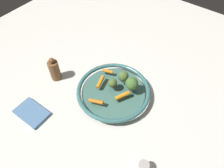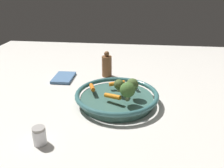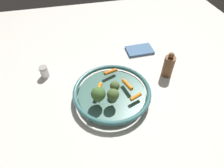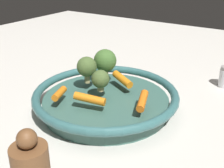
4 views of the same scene
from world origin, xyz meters
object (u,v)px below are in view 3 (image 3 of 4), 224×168
(baby_carrot_back, at_px, (110,72))
(baby_carrot_right, at_px, (127,85))
(pepper_mill, at_px, (168,66))
(baby_carrot_near_rim, at_px, (136,97))
(serving_bowl, at_px, (112,93))
(salt_shaker, at_px, (44,72))
(broccoli_floret_small, at_px, (98,94))
(broccoli_floret_edge, at_px, (115,86))
(baby_carrot_center, at_px, (98,89))
(broccoli_floret_large, at_px, (113,95))
(dish_towel, at_px, (140,50))

(baby_carrot_back, distance_m, baby_carrot_right, 0.11)
(baby_carrot_right, xyz_separation_m, pepper_mill, (-0.23, -0.08, -0.00))
(baby_carrot_near_rim, relative_size, pepper_mill, 0.39)
(serving_bowl, height_order, baby_carrot_near_rim, baby_carrot_near_rim)
(baby_carrot_right, xyz_separation_m, salt_shaker, (0.37, -0.20, -0.03))
(broccoli_floret_small, distance_m, salt_shaker, 0.35)
(broccoli_floret_small, xyz_separation_m, broccoli_floret_edge, (-0.08, -0.04, -0.01))
(baby_carrot_center, relative_size, broccoli_floret_large, 1.03)
(broccoli_floret_small, bearing_deg, pepper_mill, -160.41)
(baby_carrot_right, height_order, broccoli_floret_small, broccoli_floret_small)
(broccoli_floret_small, xyz_separation_m, pepper_mill, (-0.37, -0.13, -0.04))
(pepper_mill, bearing_deg, broccoli_floret_large, 25.14)
(serving_bowl, bearing_deg, broccoli_floret_large, 80.90)
(salt_shaker, bearing_deg, baby_carrot_near_rim, 143.89)
(baby_carrot_center, bearing_deg, salt_shaker, -40.19)
(baby_carrot_back, distance_m, baby_carrot_center, 0.12)
(baby_carrot_center, distance_m, salt_shaker, 0.31)
(broccoli_floret_edge, xyz_separation_m, pepper_mill, (-0.29, -0.09, -0.02))
(serving_bowl, height_order, broccoli_floret_small, broccoli_floret_small)
(baby_carrot_right, distance_m, broccoli_floret_large, 0.11)
(baby_carrot_right, relative_size, salt_shaker, 1.16)
(serving_bowl, distance_m, baby_carrot_back, 0.11)
(pepper_mill, bearing_deg, baby_carrot_near_rim, 34.89)
(baby_carrot_right, bearing_deg, pepper_mill, -161.57)
(baby_carrot_center, xyz_separation_m, broccoli_floret_edge, (-0.07, 0.02, 0.02))
(baby_carrot_back, height_order, pepper_mill, pepper_mill)
(serving_bowl, relative_size, broccoli_floret_edge, 6.71)
(baby_carrot_center, height_order, baby_carrot_right, same)
(baby_carrot_near_rim, distance_m, salt_shaker, 0.47)
(serving_bowl, distance_m, salt_shaker, 0.36)
(broccoli_floret_small, bearing_deg, broccoli_floret_edge, -152.70)
(serving_bowl, xyz_separation_m, dish_towel, (-0.23, -0.30, -0.02))
(baby_carrot_back, height_order, salt_shaker, baby_carrot_back)
(baby_carrot_near_rim, distance_m, broccoli_floret_edge, 0.10)
(baby_carrot_center, height_order, pepper_mill, pepper_mill)
(baby_carrot_center, height_order, salt_shaker, baby_carrot_center)
(salt_shaker, bearing_deg, pepper_mill, 167.99)
(baby_carrot_back, height_order, baby_carrot_center, baby_carrot_center)
(baby_carrot_center, height_order, baby_carrot_near_rim, baby_carrot_center)
(broccoli_floret_large, distance_m, pepper_mill, 0.35)
(dish_towel, bearing_deg, baby_carrot_back, 41.96)
(broccoli_floret_large, height_order, broccoli_floret_small, broccoli_floret_small)
(baby_carrot_back, distance_m, broccoli_floret_small, 0.18)
(pepper_mill, bearing_deg, salt_shaker, -12.01)
(broccoli_floret_large, bearing_deg, baby_carrot_near_rim, 177.46)
(broccoli_floret_large, bearing_deg, dish_towel, -123.87)
(broccoli_floret_large, distance_m, dish_towel, 0.45)
(baby_carrot_near_rim, xyz_separation_m, broccoli_floret_edge, (0.08, -0.06, 0.02))
(serving_bowl, height_order, baby_carrot_back, baby_carrot_back)
(baby_carrot_center, relative_size, baby_carrot_right, 1.00)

